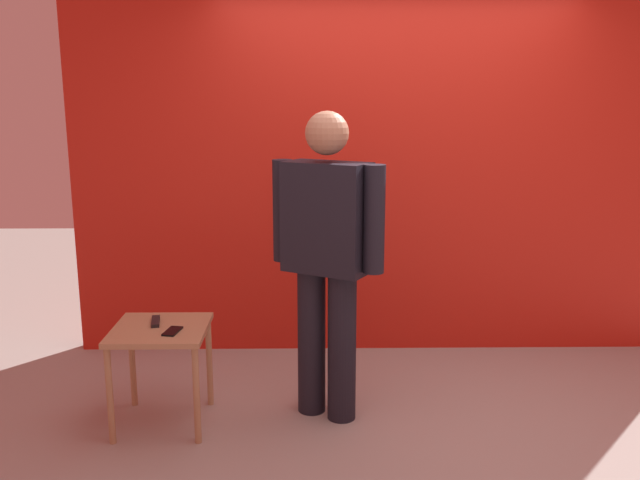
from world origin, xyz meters
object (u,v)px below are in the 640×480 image
Objects in this scene: cell_phone at (172,331)px; tv_remote at (156,321)px; side_table at (161,342)px; standing_person at (327,251)px.

cell_phone is 0.20m from tv_remote.
tv_remote reaches higher than side_table.
side_table is (-0.93, -0.10, -0.50)m from standing_person.
side_table is at bearing -174.03° from standing_person.
standing_person is 12.18× the size of cell_phone.
side_table is 3.38× the size of tv_remote.
cell_phone is 0.85× the size of tv_remote.
standing_person is at bearing 22.38° from cell_phone.
standing_person reaches higher than cell_phone.
cell_phone is at bearing -42.91° from side_table.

